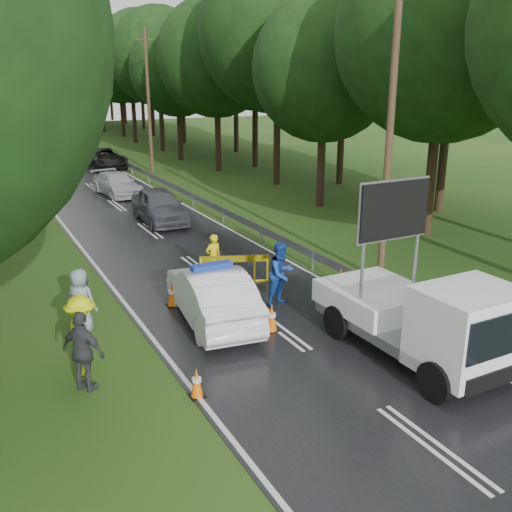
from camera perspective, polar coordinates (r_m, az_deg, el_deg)
ground at (r=16.15m, az=2.32°, el=-7.35°), size 160.00×160.00×0.00m
road at (r=43.84m, az=-17.66°, el=7.85°), size 7.00×140.00×0.02m
guardrail at (r=44.21m, az=-12.89°, el=9.02°), size 0.12×60.06×0.70m
utility_pole_near at (r=19.38m, az=13.24°, el=11.98°), size 1.40×0.24×10.00m
utility_pole_mid at (r=42.61m, az=-10.70°, el=14.96°), size 1.40×0.24×10.00m
utility_pole_far at (r=67.88m, az=-17.45°, el=15.35°), size 1.40×0.24×10.00m
tree_right_near at (r=21.97m, az=21.71°, el=18.36°), size 7.92×7.92×11.52m
police_sedan at (r=16.43m, az=-4.40°, el=-3.92°), size 2.27×5.00×1.75m
work_truck at (r=14.58m, az=16.54°, el=-5.95°), size 2.51×5.45×4.31m
barrier at (r=19.41m, az=-2.17°, el=-0.64°), size 2.21×0.93×0.98m
officer at (r=19.75m, az=-4.28°, el=-0.11°), size 0.64×0.46×1.64m
civilian at (r=17.48m, az=2.56°, el=-1.80°), size 1.17×1.03×2.02m
bystander_left at (r=14.10m, az=-16.99°, el=-7.60°), size 1.01×1.41×1.98m
bystander_mid at (r=13.39m, az=-16.88°, el=-9.17°), size 1.06×1.16×1.90m
bystander_right at (r=16.48m, az=-17.12°, el=-4.24°), size 1.03×1.02×1.80m
queue_car_first at (r=28.01m, az=-9.64°, el=5.00°), size 2.14×4.90×1.64m
queue_car_second at (r=35.11m, az=-13.74°, el=7.01°), size 2.43×4.75×1.32m
queue_car_third at (r=45.73m, az=-14.87°, el=9.40°), size 2.68×5.46×1.49m
queue_car_fourth at (r=53.37m, az=-18.82°, el=10.23°), size 1.95×5.05×1.64m
cone_near_left at (r=12.93m, az=-5.95°, el=-12.51°), size 0.33×0.33×0.71m
cone_center at (r=15.88m, az=1.56°, el=-6.22°), size 0.39×0.39×0.82m
cone_far at (r=18.70m, az=-2.05°, el=-2.76°), size 0.30×0.30×0.63m
cone_left_mid at (r=17.74m, az=-8.39°, el=-3.83°), size 0.38×0.38×0.79m
cone_right at (r=19.35m, az=8.45°, el=-2.16°), size 0.32×0.32×0.69m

